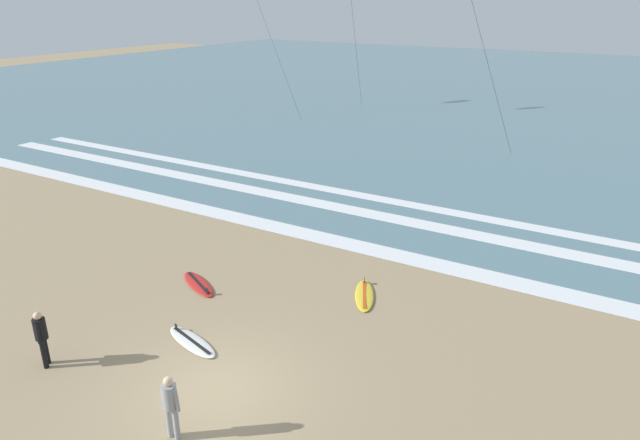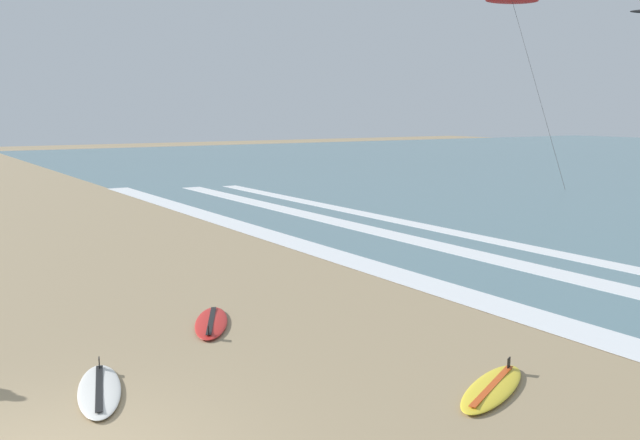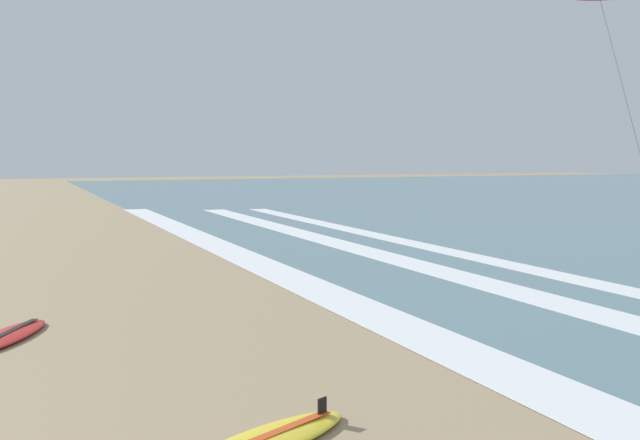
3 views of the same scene
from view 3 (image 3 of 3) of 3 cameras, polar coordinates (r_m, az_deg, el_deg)
name	(u,v)px [view 3 (image 3 of 3)]	position (r m, az deg, el deg)	size (l,w,h in m)	color
wave_foam_shoreline	(432,340)	(10.71, 8.57, -9.08)	(54.41, 1.07, 0.01)	white
surfboard_left_pile	(6,336)	(11.57, -22.86, -8.19)	(2.14, 1.48, 0.25)	red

